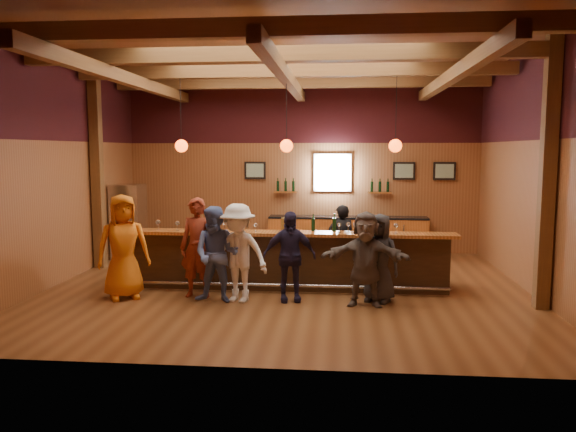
{
  "coord_description": "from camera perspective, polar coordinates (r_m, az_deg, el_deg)",
  "views": [
    {
      "loc": [
        1.02,
        -10.46,
        2.62
      ],
      "look_at": [
        0.0,
        0.3,
        1.35
      ],
      "focal_mm": 35.0,
      "sensor_mm": 36.0,
      "label": 1
    }
  ],
  "objects": [
    {
      "name": "customer_denim",
      "position": [
        9.75,
        -7.28,
        -3.91
      ],
      "size": [
        0.88,
        0.72,
        1.67
      ],
      "primitive_type": "imported",
      "rotation": [
        0.0,
        0.0,
        -0.11
      ],
      "color": "#566EAD",
      "rests_on": "ground"
    },
    {
      "name": "wine_shelves",
      "position": [
        14.37,
        4.53,
        2.7
      ],
      "size": [
        3.0,
        0.18,
        0.3
      ],
      "color": "#974B1B",
      "rests_on": "room"
    },
    {
      "name": "bottle_b",
      "position": [
        10.53,
        4.73,
        -0.84
      ],
      "size": [
        0.07,
        0.07,
        0.34
      ],
      "color": "black",
      "rests_on": "bar_counter"
    },
    {
      "name": "glass_f",
      "position": [
        10.41,
        5.21,
        -0.96
      ],
      "size": [
        0.08,
        0.08,
        0.18
      ],
      "color": "silver",
      "rests_on": "bar_counter"
    },
    {
      "name": "ice_bucket",
      "position": [
        10.54,
        -0.1,
        -0.86
      ],
      "size": [
        0.22,
        0.22,
        0.24
      ],
      "primitive_type": "cylinder",
      "color": "brown",
      "rests_on": "bar_counter"
    },
    {
      "name": "bartender",
      "position": [
        11.59,
        5.47,
        -2.57
      ],
      "size": [
        0.56,
        0.38,
        1.52
      ],
      "primitive_type": "imported",
      "rotation": [
        0.0,
        0.0,
        3.17
      ],
      "color": "black",
      "rests_on": "ground"
    },
    {
      "name": "window",
      "position": [
        14.42,
        4.55,
        4.42
      ],
      "size": [
        0.95,
        0.09,
        0.95
      ],
      "color": "silver",
      "rests_on": "room"
    },
    {
      "name": "bottle_a",
      "position": [
        10.54,
        2.57,
        -0.85
      ],
      "size": [
        0.07,
        0.07,
        0.32
      ],
      "color": "black",
      "rests_on": "bar_counter"
    },
    {
      "name": "room",
      "position": [
        10.58,
        -0.13,
        9.92
      ],
      "size": [
        9.04,
        9.0,
        4.52
      ],
      "color": "brown",
      "rests_on": "ground"
    },
    {
      "name": "glass_e",
      "position": [
        10.48,
        -3.31,
        -0.95
      ],
      "size": [
        0.07,
        0.07,
        0.16
      ],
      "color": "silver",
      "rests_on": "bar_counter"
    },
    {
      "name": "customer_dark",
      "position": [
        9.85,
        9.2,
        -4.22
      ],
      "size": [
        0.88,
        0.74,
        1.54
      ],
      "primitive_type": "imported",
      "rotation": [
        0.0,
        0.0,
        -0.39
      ],
      "color": "#2A2A2D",
      "rests_on": "ground"
    },
    {
      "name": "pendant_lights",
      "position": [
        10.51,
        -0.15,
        7.18
      ],
      "size": [
        4.24,
        0.24,
        1.37
      ],
      "color": "black",
      "rests_on": "room"
    },
    {
      "name": "glass_a",
      "position": [
        10.96,
        -13.06,
        -0.67
      ],
      "size": [
        0.08,
        0.08,
        0.19
      ],
      "color": "silver",
      "rests_on": "bar_counter"
    },
    {
      "name": "customer_brown",
      "position": [
        9.54,
        7.86,
        -4.35
      ],
      "size": [
        1.51,
        0.57,
        1.6
      ],
      "primitive_type": "imported",
      "rotation": [
        0.0,
        0.0,
        -0.06
      ],
      "color": "#594E47",
      "rests_on": "ground"
    },
    {
      "name": "customer_white",
      "position": [
        9.74,
        -5.1,
        -3.76
      ],
      "size": [
        1.24,
        0.91,
        1.71
      ],
      "primitive_type": "imported",
      "rotation": [
        0.0,
        0.0,
        -0.28
      ],
      "color": "white",
      "rests_on": "ground"
    },
    {
      "name": "glass_b",
      "position": [
        10.8,
        -11.16,
        -0.77
      ],
      "size": [
        0.08,
        0.08,
        0.18
      ],
      "color": "silver",
      "rests_on": "bar_counter"
    },
    {
      "name": "glass_d",
      "position": [
        10.62,
        -6.45,
        -0.81
      ],
      "size": [
        0.08,
        0.08,
        0.18
      ],
      "color": "silver",
      "rests_on": "bar_counter"
    },
    {
      "name": "stainless_fridge",
      "position": [
        14.13,
        -15.88,
        -0.54
      ],
      "size": [
        0.7,
        0.7,
        1.8
      ],
      "primitive_type": "cube",
      "color": "silver",
      "rests_on": "ground"
    },
    {
      "name": "customer_navy",
      "position": [
        9.75,
        0.13,
        -4.12
      ],
      "size": [
        0.98,
        0.56,
        1.58
      ],
      "primitive_type": "imported",
      "rotation": [
        0.0,
        0.0,
        0.2
      ],
      "color": "#201D3A",
      "rests_on": "ground"
    },
    {
      "name": "framed_pictures",
      "position": [
        14.42,
        8.0,
        4.58
      ],
      "size": [
        5.35,
        0.05,
        0.45
      ],
      "color": "black",
      "rests_on": "room"
    },
    {
      "name": "glass_g",
      "position": [
        10.48,
        6.15,
        -0.91
      ],
      "size": [
        0.08,
        0.08,
        0.18
      ],
      "color": "silver",
      "rests_on": "bar_counter"
    },
    {
      "name": "customer_redvest",
      "position": [
        10.12,
        -9.16,
        -3.19
      ],
      "size": [
        0.71,
        0.52,
        1.79
      ],
      "primitive_type": "imported",
      "rotation": [
        0.0,
        0.0,
        -0.14
      ],
      "color": "maroon",
      "rests_on": "ground"
    },
    {
      "name": "glass_h",
      "position": [
        10.42,
        10.91,
        -1.01
      ],
      "size": [
        0.08,
        0.08,
        0.19
      ],
      "color": "silver",
      "rests_on": "bar_counter"
    },
    {
      "name": "back_bar_cabinet",
      "position": [
        14.34,
        6.07,
        -1.93
      ],
      "size": [
        4.0,
        0.52,
        0.95
      ],
      "color": "#974B1B",
      "rests_on": "ground"
    },
    {
      "name": "glass_c",
      "position": [
        10.73,
        -9.43,
        -0.86
      ],
      "size": [
        0.07,
        0.07,
        0.16
      ],
      "color": "silver",
      "rests_on": "bar_counter"
    },
    {
      "name": "bar_counter",
      "position": [
        10.86,
        0.01,
        -4.44
      ],
      "size": [
        6.3,
        1.07,
        1.11
      ],
      "color": "black",
      "rests_on": "ground"
    },
    {
      "name": "customer_orange",
      "position": [
        10.33,
        -16.39,
        -3.0
      ],
      "size": [
        1.08,
        0.96,
        1.86
      ],
      "primitive_type": "imported",
      "rotation": [
        0.0,
        0.0,
        0.51
      ],
      "color": "orange",
      "rests_on": "ground"
    }
  ]
}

